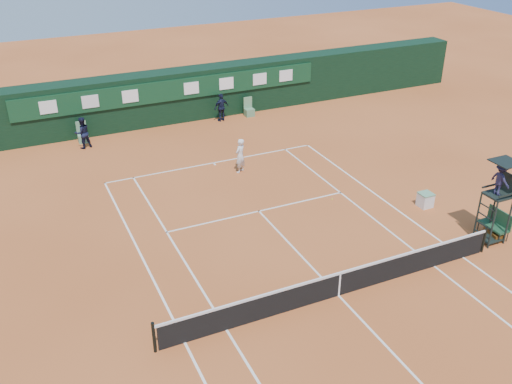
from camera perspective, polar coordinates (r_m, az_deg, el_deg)
ground at (r=19.90m, az=8.24°, el=-10.21°), size 90.00×90.00×0.00m
court_lines at (r=19.90m, az=8.24°, el=-10.19°), size 11.05×23.85×0.01m
tennis_net at (r=19.60m, az=8.34°, el=-9.03°), size 12.90×0.10×1.10m
back_wall at (r=34.61m, az=-8.49°, el=9.48°), size 40.00×1.65×3.00m
linesman_chair_left at (r=32.82m, az=-16.91°, el=5.33°), size 0.55×0.50×1.15m
linesman_chair_right at (r=35.33m, az=-0.70°, el=8.12°), size 0.55×0.50×1.15m
umpire_chair at (r=23.19m, az=23.21°, el=0.63°), size 0.96×0.95×3.42m
player_bench at (r=24.50m, az=22.91°, el=-2.81°), size 0.56×1.20×1.10m
tennis_bag at (r=24.52m, az=22.64°, el=-3.93°), size 0.52×0.88×0.31m
cooler at (r=25.86m, az=16.57°, el=-0.74°), size 0.57×0.57×0.65m
tennis_ball at (r=25.67m, az=7.63°, el=-0.72°), size 0.07×0.07×0.07m
player at (r=27.68m, az=-1.60°, el=3.65°), size 0.76×0.69×1.74m
ball_kid_left at (r=31.83m, az=-16.97°, el=5.69°), size 0.96×0.83×1.72m
ball_kid_right at (r=34.38m, az=-3.48°, el=8.44°), size 1.06×0.63×1.69m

